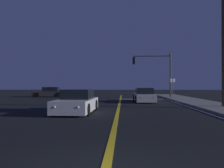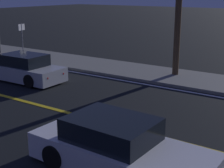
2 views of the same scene
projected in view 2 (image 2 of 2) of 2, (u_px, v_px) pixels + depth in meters
The scene contains 6 objects.
sidewalk_right at pixel (178, 78), 17.18m from camera, with size 3.20×44.42×0.15m, color slate.
lane_line_center at pixel (97, 120), 11.70m from camera, with size 0.20×41.95×0.01m, color gold.
lane_line_edge_right at pixel (162, 87), 15.72m from camera, with size 0.16×41.95×0.01m, color white.
car_side_waiting_white at pixel (118, 149), 8.32m from camera, with size 2.05×4.73×1.34m.
car_distant_tail_silver at pixel (22, 69), 16.87m from camera, with size 1.93×4.76×1.34m.
street_sign_corner at pixel (22, 35), 21.53m from camera, with size 0.56×0.10×2.37m.
Camera 2 is at (-8.72, 5.72, 4.36)m, focal length 54.02 mm.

